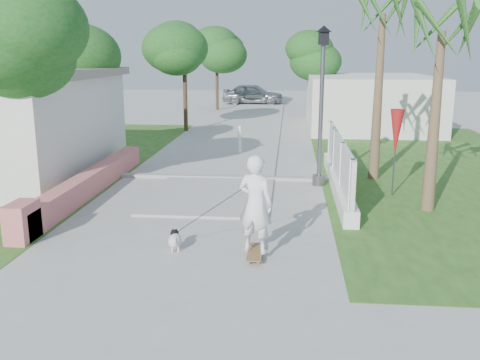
# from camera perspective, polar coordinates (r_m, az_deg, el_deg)

# --- Properties ---
(ground) EXTENTS (90.00, 90.00, 0.00)m
(ground) POSITION_cam_1_polar(r_m,az_deg,el_deg) (10.50, -6.21, -7.41)
(ground) COLOR #B7B7B2
(ground) RESTS_ON ground
(path_strip) EXTENTS (3.20, 36.00, 0.06)m
(path_strip) POSITION_cam_1_polar(r_m,az_deg,el_deg) (29.91, 1.38, 6.34)
(path_strip) COLOR #B7B7B2
(path_strip) RESTS_ON ground
(curb) EXTENTS (6.50, 0.25, 0.10)m
(curb) POSITION_cam_1_polar(r_m,az_deg,el_deg) (16.16, -2.03, 0.29)
(curb) COLOR #999993
(curb) RESTS_ON ground
(grass_left) EXTENTS (8.00, 20.00, 0.01)m
(grass_left) POSITION_cam_1_polar(r_m,az_deg,el_deg) (20.13, -21.46, 1.85)
(grass_left) COLOR #32571B
(grass_left) RESTS_ON ground
(grass_right) EXTENTS (8.00, 20.00, 0.01)m
(grass_right) POSITION_cam_1_polar(r_m,az_deg,el_deg) (18.67, 20.64, 1.08)
(grass_right) COLOR #32571B
(grass_right) RESTS_ON ground
(pink_wall) EXTENTS (0.45, 8.20, 0.80)m
(pink_wall) POSITION_cam_1_polar(r_m,az_deg,el_deg) (14.60, -16.25, -0.62)
(pink_wall) COLOR #C16C62
(pink_wall) RESTS_ON ground
(lattice_fence) EXTENTS (0.35, 7.00, 1.50)m
(lattice_fence) POSITION_cam_1_polar(r_m,az_deg,el_deg) (15.02, 10.44, 0.99)
(lattice_fence) COLOR white
(lattice_fence) RESTS_ON ground
(building_right) EXTENTS (6.00, 8.00, 2.60)m
(building_right) POSITION_cam_1_polar(r_m,az_deg,el_deg) (28.00, 13.57, 8.10)
(building_right) COLOR silver
(building_right) RESTS_ON ground
(street_lamp) EXTENTS (0.44, 0.44, 4.44)m
(street_lamp) POSITION_cam_1_polar(r_m,az_deg,el_deg) (15.19, 8.68, 8.39)
(street_lamp) COLOR #59595E
(street_lamp) RESTS_ON ground
(bollard) EXTENTS (0.14, 0.14, 1.09)m
(bollard) POSITION_cam_1_polar(r_m,az_deg,el_deg) (19.94, -0.02, 4.38)
(bollard) COLOR white
(bollard) RESTS_ON ground
(patio_umbrella) EXTENTS (0.36, 0.36, 2.30)m
(patio_umbrella) POSITION_cam_1_polar(r_m,az_deg,el_deg) (14.52, 16.32, 4.83)
(patio_umbrella) COLOR #59595E
(patio_umbrella) RESTS_ON ground
(tree_left_near) EXTENTS (3.60, 3.60, 5.28)m
(tree_left_near) POSITION_cam_1_polar(r_m,az_deg,el_deg) (14.17, -22.62, 12.84)
(tree_left_near) COLOR #4C3826
(tree_left_near) RESTS_ON ground
(tree_left_mid) EXTENTS (3.20, 3.20, 4.85)m
(tree_left_mid) POSITION_cam_1_polar(r_m,az_deg,el_deg) (19.58, -17.64, 12.16)
(tree_left_mid) COLOR #4C3826
(tree_left_mid) RESTS_ON ground
(tree_path_left) EXTENTS (3.40, 3.40, 5.23)m
(tree_path_left) POSITION_cam_1_polar(r_m,az_deg,el_deg) (26.07, -5.94, 13.58)
(tree_path_left) COLOR #4C3826
(tree_path_left) RESTS_ON ground
(tree_path_right) EXTENTS (3.00, 3.00, 4.79)m
(tree_path_right) POSITION_cam_1_polar(r_m,az_deg,el_deg) (29.62, 7.80, 12.87)
(tree_path_right) COLOR #4C3826
(tree_path_right) RESTS_ON ground
(tree_path_far) EXTENTS (3.20, 3.20, 5.17)m
(tree_path_far) POSITION_cam_1_polar(r_m,az_deg,el_deg) (35.91, -2.47, 13.58)
(tree_path_far) COLOR #4C3826
(tree_path_far) RESTS_ON ground
(palm_far) EXTENTS (1.80, 1.80, 5.30)m
(palm_far) POSITION_cam_1_polar(r_m,az_deg,el_deg) (16.33, 14.93, 15.67)
(palm_far) COLOR brown
(palm_far) RESTS_ON ground
(palm_near) EXTENTS (1.80, 1.80, 4.70)m
(palm_near) POSITION_cam_1_polar(r_m,az_deg,el_deg) (13.25, 20.67, 13.60)
(palm_near) COLOR brown
(palm_near) RESTS_ON ground
(skateboarder) EXTENTS (1.95, 0.98, 1.95)m
(skateboarder) POSITION_cam_1_polar(r_m,az_deg,el_deg) (9.92, -0.69, -3.03)
(skateboarder) COLOR olive
(skateboarder) RESTS_ON ground
(dog) EXTENTS (0.34, 0.55, 0.39)m
(dog) POSITION_cam_1_polar(r_m,az_deg,el_deg) (10.44, -6.96, -6.33)
(dog) COLOR silver
(dog) RESTS_ON ground
(parked_car) EXTENTS (4.57, 2.16, 1.51)m
(parked_car) POSITION_cam_1_polar(r_m,az_deg,el_deg) (39.86, 1.41, 9.16)
(parked_car) COLOR #989C9F
(parked_car) RESTS_ON ground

